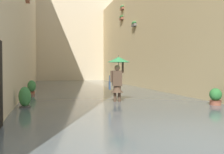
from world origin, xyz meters
The scene contains 8 objects.
ground_plane centered at (0.00, -12.63, 0.00)m, with size 63.14×63.14×0.00m, color gray.
flood_water centered at (0.00, -12.63, 0.10)m, with size 8.38×31.26×0.21m, color #515B60.
building_facade_left centered at (-4.69, -12.63, 4.18)m, with size 2.04×29.26×8.36m.
building_facade_far centered at (0.00, -26.16, 6.12)m, with size 11.18×1.80×12.23m, color beige.
person_wading centered at (-0.10, -5.76, 1.42)m, with size 0.92×0.92×2.10m.
potted_plant_near_right centered at (3.47, -9.76, 0.53)m, with size 0.44×0.44×0.94m.
potted_plant_far_right centered at (3.45, -4.98, 0.48)m, with size 0.42×0.42×0.92m.
potted_plant_mid_left centered at (-3.34, -3.91, 0.43)m, with size 0.44×0.44×0.83m.
Camera 1 is at (2.72, 4.36, 1.55)m, focal length 41.43 mm.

